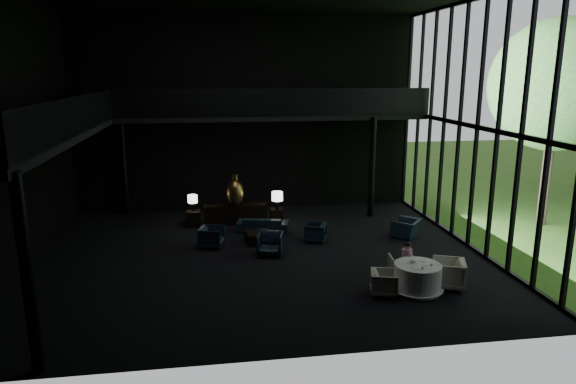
{
  "coord_description": "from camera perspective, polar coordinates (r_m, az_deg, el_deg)",
  "views": [
    {
      "loc": [
        -1.48,
        -15.34,
        5.77
      ],
      "look_at": [
        0.9,
        0.5,
        1.96
      ],
      "focal_mm": 32.0,
      "sensor_mm": 36.0,
      "label": 1
    }
  ],
  "objects": [
    {
      "name": "dining_table",
      "position": [
        14.32,
        14.16,
        -9.39
      ],
      "size": [
        1.41,
        1.41,
        0.75
      ],
      "color": "white",
      "rests_on": "floor"
    },
    {
      "name": "mezzanine_back",
      "position": [
        20.57,
        -1.59,
        8.44
      ],
      "size": [
        12.0,
        2.0,
        0.25
      ],
      "primitive_type": "cube",
      "color": "black",
      "rests_on": "wall_back"
    },
    {
      "name": "column_ne",
      "position": [
        20.68,
        9.31,
        2.71
      ],
      "size": [
        0.24,
        0.24,
        4.0
      ],
      "primitive_type": "cylinder",
      "color": "black",
      "rests_on": "floor"
    },
    {
      "name": "child",
      "position": [
        14.95,
        13.09,
        -6.58
      ],
      "size": [
        0.29,
        0.29,
        0.62
      ],
      "rotation": [
        0.0,
        0.0,
        3.14
      ],
      "color": "#D6A2BE",
      "rests_on": "dining_chair_north"
    },
    {
      "name": "side_table_right",
      "position": [
        20.01,
        -1.26,
        -2.59
      ],
      "size": [
        0.48,
        0.48,
        0.53
      ],
      "primitive_type": "cube",
      "color": "black",
      "rests_on": "floor"
    },
    {
      "name": "cereal_bowl",
      "position": [
        14.24,
        13.71,
        -7.48
      ],
      "size": [
        0.16,
        0.16,
        0.08
      ],
      "primitive_type": "ellipsoid",
      "color": "white",
      "rests_on": "dining_table"
    },
    {
      "name": "coffee_cup",
      "position": [
        14.16,
        15.67,
        -7.73
      ],
      "size": [
        0.08,
        0.08,
        0.06
      ],
      "primitive_type": "cylinder",
      "rotation": [
        0.0,
        0.0,
        0.09
      ],
      "color": "white",
      "rests_on": "saucer"
    },
    {
      "name": "coffee_table",
      "position": [
        17.66,
        -3.29,
        -5.05
      ],
      "size": [
        0.96,
        0.96,
        0.38
      ],
      "primitive_type": "cube",
      "rotation": [
        0.0,
        0.0,
        0.13
      ],
      "color": "black",
      "rests_on": "floor"
    },
    {
      "name": "curtain_wall",
      "position": [
        17.59,
        20.3,
        6.79
      ],
      "size": [
        0.2,
        12.0,
        8.0
      ],
      "primitive_type": null,
      "color": "black",
      "rests_on": "ground"
    },
    {
      "name": "dining_chair_east",
      "position": [
        14.73,
        17.4,
        -8.34
      ],
      "size": [
        1.14,
        1.17,
        0.95
      ],
      "primitive_type": "imported",
      "rotation": [
        0.0,
        0.0,
        -1.95
      ],
      "color": "silver",
      "rests_on": "floor"
    },
    {
      "name": "plate_b",
      "position": [
        14.44,
        14.84,
        -7.4
      ],
      "size": [
        0.22,
        0.22,
        0.01
      ],
      "primitive_type": "cylinder",
      "rotation": [
        0.0,
        0.0,
        0.13
      ],
      "color": "white",
      "rests_on": "dining_table"
    },
    {
      "name": "floor",
      "position": [
        16.46,
        -2.85,
        -7.16
      ],
      "size": [
        14.0,
        12.0,
        0.02
      ],
      "primitive_type": "cube",
      "color": "black",
      "rests_on": "ground"
    },
    {
      "name": "dining_chair_north",
      "position": [
        15.14,
        12.55,
        -8.08
      ],
      "size": [
        0.66,
        0.63,
        0.62
      ],
      "primitive_type": "imported",
      "rotation": [
        0.0,
        0.0,
        3.04
      ],
      "color": "silver",
      "rests_on": "floor"
    },
    {
      "name": "bronze_urn",
      "position": [
        19.4,
        -5.89,
        -0.07
      ],
      "size": [
        0.65,
        0.65,
        1.21
      ],
      "color": "#AB7528",
      "rests_on": "console"
    },
    {
      "name": "saucer",
      "position": [
        14.21,
        15.01,
        -7.76
      ],
      "size": [
        0.14,
        0.14,
        0.01
      ],
      "primitive_type": "cylinder",
      "rotation": [
        0.0,
        0.0,
        0.03
      ],
      "color": "white",
      "rests_on": "dining_table"
    },
    {
      "name": "tree_near",
      "position": [
        21.37,
        27.7,
        10.45
      ],
      "size": [
        4.8,
        4.8,
        7.65
      ],
      "color": "#382D23",
      "rests_on": "garden_ground"
    },
    {
      "name": "table_lamp_left",
      "position": [
        19.66,
        -10.56,
        -0.83
      ],
      "size": [
        0.37,
        0.37,
        0.61
      ],
      "color": "black",
      "rests_on": "side_table_left"
    },
    {
      "name": "lounge_armchair_east",
      "position": [
        17.76,
        3.06,
        -4.49
      ],
      "size": [
        0.78,
        0.8,
        0.65
      ],
      "primitive_type": "imported",
      "rotation": [
        0.0,
        0.0,
        -1.94
      ],
      "color": "black",
      "rests_on": "floor"
    },
    {
      "name": "table_lamp_right",
      "position": [
        19.63,
        -1.21,
        -0.56
      ],
      "size": [
        0.43,
        0.43,
        0.71
      ],
      "color": "black",
      "rests_on": "side_table_right"
    },
    {
      "name": "sofa",
      "position": [
        18.82,
        -2.82,
        -3.45
      ],
      "size": [
        1.73,
        0.85,
        0.65
      ],
      "primitive_type": "imported",
      "rotation": [
        0.0,
        0.0,
        2.91
      ],
      "color": "#1C3743",
      "rests_on": "floor"
    },
    {
      "name": "column_nw",
      "position": [
        21.66,
        -17.77,
        2.72
      ],
      "size": [
        0.24,
        0.24,
        4.0
      ],
      "primitive_type": "cylinder",
      "color": "black",
      "rests_on": "floor"
    },
    {
      "name": "lounge_armchair_west",
      "position": [
        17.32,
        -8.48,
        -4.88
      ],
      "size": [
        0.86,
        0.9,
        0.77
      ],
      "primitive_type": "imported",
      "rotation": [
        0.0,
        0.0,
        1.32
      ],
      "color": "#122332",
      "rests_on": "floor"
    },
    {
      "name": "dining_chair_west",
      "position": [
        13.94,
        10.64,
        -9.88
      ],
      "size": [
        0.72,
        0.75,
        0.64
      ],
      "primitive_type": "imported",
      "rotation": [
        0.0,
        0.0,
        1.3
      ],
      "color": "silver",
      "rests_on": "floor"
    },
    {
      "name": "railing_back",
      "position": [
        19.53,
        -1.24,
        9.95
      ],
      "size": [
        12.0,
        0.06,
        1.0
      ],
      "primitive_type": "cube",
      "color": "black",
      "rests_on": "mezzanine_back"
    },
    {
      "name": "wall_back",
      "position": [
        21.46,
        -4.6,
        8.61
      ],
      "size": [
        14.0,
        0.04,
        8.0
      ],
      "primitive_type": "cube",
      "color": "black",
      "rests_on": "ground"
    },
    {
      "name": "lounge_armchair_south",
      "position": [
        16.43,
        -2.0,
        -5.62
      ],
      "size": [
        0.98,
        0.95,
        0.84
      ],
      "primitive_type": "imported",
      "rotation": [
        0.0,
        0.0,
        -0.26
      ],
      "color": "black",
      "rests_on": "floor"
    },
    {
      "name": "window_armchair",
      "position": [
        18.67,
        13.0,
        -3.77
      ],
      "size": [
        0.97,
        1.01,
        0.75
      ],
      "primitive_type": "imported",
      "rotation": [
        0.0,
        0.0,
        -2.26
      ],
      "color": "#153542",
      "rests_on": "floor"
    },
    {
      "name": "mezzanine_left",
      "position": [
        16.09,
        -24.93,
        5.83
      ],
      "size": [
        2.0,
        12.0,
        0.25
      ],
      "primitive_type": "cube",
      "color": "black",
      "rests_on": "wall_left"
    },
    {
      "name": "plate_a",
      "position": [
        13.91,
        13.95,
        -8.16
      ],
      "size": [
        0.28,
        0.28,
        0.01
      ],
      "primitive_type": "cylinder",
      "rotation": [
        0.0,
        0.0,
        -0.35
      ],
      "color": "white",
      "rests_on": "dining_table"
    },
    {
      "name": "wall_left",
      "position": [
        16.4,
        -28.29,
        5.6
      ],
      "size": [
        0.04,
        12.0,
        8.0
      ],
      "primitive_type": "cube",
      "color": "black",
      "rests_on": "ground"
    },
    {
      "name": "console",
      "position": [
        19.81,
        -5.85,
        -2.47
      ],
      "size": [
        2.4,
        0.54,
        0.76
      ],
      "primitive_type": "cube",
      "color": "black",
      "rests_on": "floor"
    },
    {
      "name": "side_table_left",
      "position": [
        19.81,
        -10.47,
        -2.9
      ],
      "size": [
        0.53,
        0.53,
        0.58
      ],
      "primitive_type": "cube",
      "color": "black",
      "rests_on": "floor"
    },
    {
      "name": "cream_pot",
      "position": [
        13.86,
        14.72,
        -8.15
      ],
      "size": [
        0.08,
        0.08,
        0.07
      ],
      "primitive_type": "cylinder",
      "rotation": [
        0.0,
        0.0,
        0.32
      ],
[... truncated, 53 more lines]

